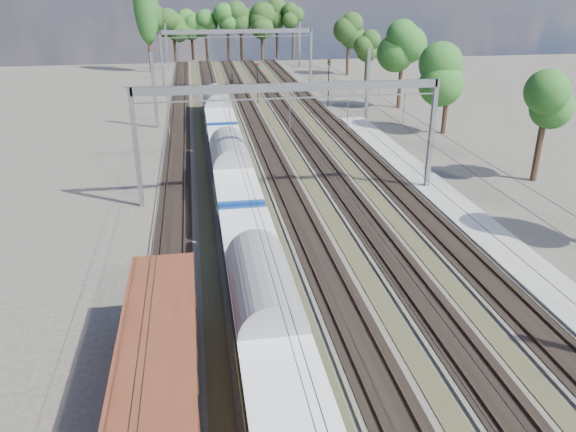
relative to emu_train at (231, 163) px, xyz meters
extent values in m
cube|color=#47423A|center=(-4.50, 13.57, -2.54)|extent=(3.00, 130.00, 0.15)
cube|color=black|center=(-4.50, 13.57, -2.44)|extent=(2.50, 130.00, 0.06)
cube|color=#473326|center=(-5.22, 13.57, -2.34)|extent=(0.08, 130.00, 0.14)
cube|color=#473326|center=(-3.78, 13.57, -2.34)|extent=(0.08, 130.00, 0.14)
cube|color=#47423A|center=(0.00, 13.57, -2.54)|extent=(3.00, 130.00, 0.15)
cube|color=black|center=(0.00, 13.57, -2.44)|extent=(2.50, 130.00, 0.06)
cube|color=#473326|center=(-0.72, 13.57, -2.34)|extent=(0.08, 130.00, 0.14)
cube|color=#473326|center=(0.72, 13.57, -2.34)|extent=(0.08, 130.00, 0.14)
cube|color=#47423A|center=(4.50, 13.57, -2.54)|extent=(3.00, 130.00, 0.15)
cube|color=black|center=(4.50, 13.57, -2.44)|extent=(2.50, 130.00, 0.06)
cube|color=#473326|center=(3.78, 13.57, -2.34)|extent=(0.08, 130.00, 0.14)
cube|color=#473326|center=(5.22, 13.57, -2.34)|extent=(0.08, 130.00, 0.14)
cube|color=#47423A|center=(9.00, 13.57, -2.54)|extent=(3.00, 130.00, 0.15)
cube|color=black|center=(9.00, 13.57, -2.44)|extent=(2.50, 130.00, 0.06)
cube|color=#473326|center=(8.28, 13.57, -2.34)|extent=(0.08, 130.00, 0.14)
cube|color=#473326|center=(9.72, 13.57, -2.34)|extent=(0.08, 130.00, 0.14)
cube|color=#47423A|center=(13.50, 13.57, -2.54)|extent=(3.00, 130.00, 0.15)
cube|color=black|center=(13.50, 13.57, -2.44)|extent=(2.50, 130.00, 0.06)
cube|color=#473326|center=(12.78, 13.57, -2.34)|extent=(0.08, 130.00, 0.14)
cube|color=#473326|center=(14.22, 13.57, -2.34)|extent=(0.08, 130.00, 0.14)
cube|color=#342F22|center=(-2.25, 13.57, -2.59)|extent=(1.10, 130.00, 0.05)
cube|color=#342F22|center=(2.25, 13.57, -2.59)|extent=(1.10, 130.00, 0.05)
cube|color=#342F22|center=(6.75, 13.57, -2.59)|extent=(1.10, 130.00, 0.05)
cube|color=#342F22|center=(11.25, 13.57, -2.59)|extent=(1.10, 130.00, 0.05)
cube|color=gray|center=(16.50, -11.43, -2.46)|extent=(3.00, 70.00, 0.30)
cube|color=gray|center=(-7.00, -1.43, 1.89)|extent=(0.35, 0.35, 9.00)
cube|color=gray|center=(16.00, -1.43, 1.89)|extent=(0.35, 0.35, 9.00)
cube|color=gray|center=(4.50, -1.43, 6.09)|extent=(23.00, 0.35, 0.60)
cube|color=gray|center=(-7.00, 46.57, 1.89)|extent=(0.35, 0.35, 9.00)
cube|color=gray|center=(16.00, 46.57, 1.89)|extent=(0.35, 0.35, 9.00)
cube|color=gray|center=(4.50, 46.57, 6.09)|extent=(23.00, 0.35, 0.60)
cube|color=gray|center=(-7.00, 23.57, 1.64)|extent=(0.35, 0.35, 8.50)
cube|color=gray|center=(-7.00, 68.57, 1.64)|extent=(0.35, 0.35, 8.50)
cube|color=gray|center=(18.30, 23.57, 1.64)|extent=(0.35, 0.35, 8.50)
cube|color=gray|center=(18.30, 68.57, 1.64)|extent=(0.35, 0.35, 8.50)
cylinder|color=black|center=(-4.50, 13.57, 2.89)|extent=(0.03, 130.00, 0.03)
cylinder|color=black|center=(-4.50, 13.57, 3.99)|extent=(0.03, 130.00, 0.03)
cylinder|color=black|center=(0.00, 13.57, 2.89)|extent=(0.03, 130.00, 0.03)
cylinder|color=black|center=(0.00, 13.57, 3.99)|extent=(0.03, 130.00, 0.03)
cylinder|color=black|center=(4.50, 13.57, 2.89)|extent=(0.03, 130.00, 0.03)
cylinder|color=black|center=(4.50, 13.57, 3.99)|extent=(0.03, 130.00, 0.03)
cylinder|color=black|center=(9.00, 13.57, 2.89)|extent=(0.03, 130.00, 0.03)
cylinder|color=black|center=(9.00, 13.57, 3.99)|extent=(0.03, 130.00, 0.03)
cylinder|color=black|center=(13.50, 13.57, 2.89)|extent=(0.03, 130.00, 0.03)
cylinder|color=black|center=(13.50, 13.57, 3.99)|extent=(0.03, 130.00, 0.03)
cylinder|color=black|center=(-8.70, 79.71, 0.68)|extent=(0.56, 0.56, 6.57)
sphere|color=#173914|center=(-8.70, 79.71, 5.93)|extent=(4.50, 4.50, 4.50)
cylinder|color=black|center=(-5.94, 82.46, 0.80)|extent=(0.56, 0.56, 6.83)
sphere|color=#173914|center=(-5.94, 82.46, 6.27)|extent=(4.98, 4.98, 4.98)
cylinder|color=black|center=(-2.32, 80.00, 0.59)|extent=(0.56, 0.56, 6.41)
sphere|color=#173914|center=(-2.32, 80.00, 5.72)|extent=(4.01, 4.01, 4.01)
cylinder|color=black|center=(1.52, 80.86, 0.65)|extent=(0.56, 0.56, 6.53)
sphere|color=#173914|center=(1.52, 80.86, 5.87)|extent=(4.72, 4.72, 4.72)
cylinder|color=black|center=(4.12, 80.82, 0.39)|extent=(0.56, 0.56, 6.00)
sphere|color=#173914|center=(4.12, 80.82, 5.18)|extent=(5.36, 5.36, 5.36)
cylinder|color=black|center=(8.30, 80.33, 0.70)|extent=(0.56, 0.56, 6.62)
sphere|color=#173914|center=(8.30, 80.33, 6.00)|extent=(4.96, 4.96, 4.96)
cylinder|color=black|center=(12.83, 78.79, 0.16)|extent=(0.56, 0.56, 5.55)
sphere|color=#173914|center=(12.83, 78.79, 4.60)|extent=(4.94, 4.94, 4.94)
cylinder|color=black|center=(15.77, 82.52, 0.17)|extent=(0.56, 0.56, 5.55)
sphere|color=#173914|center=(15.77, 82.52, 4.61)|extent=(4.44, 4.44, 4.44)
cylinder|color=black|center=(19.82, 80.45, 0.16)|extent=(0.56, 0.56, 5.54)
sphere|color=#173914|center=(19.82, 80.45, 4.59)|extent=(4.29, 4.29, 4.29)
cylinder|color=black|center=(25.27, 2.09, 0.03)|extent=(0.56, 0.56, 5.28)
sphere|color=#173914|center=(25.27, 2.09, 4.26)|extent=(4.11, 4.11, 4.11)
cylinder|color=black|center=(24.19, 13.26, 0.52)|extent=(0.56, 0.56, 6.27)
sphere|color=#173914|center=(24.19, 13.26, 5.54)|extent=(3.38, 3.38, 3.38)
cylinder|color=black|center=(24.14, 29.55, 0.81)|extent=(0.56, 0.56, 6.85)
sphere|color=#173914|center=(24.14, 29.55, 6.29)|extent=(4.69, 4.69, 4.69)
cylinder|color=black|center=(24.96, 41.82, 0.54)|extent=(0.56, 0.56, 6.30)
sphere|color=#173914|center=(24.96, 41.82, 5.58)|extent=(4.64, 4.64, 4.64)
cylinder|color=black|center=(24.58, 57.35, 0.60)|extent=(0.56, 0.56, 6.41)
sphere|color=#173914|center=(24.58, 57.35, 5.73)|extent=(3.50, 3.50, 3.50)
cylinder|color=black|center=(-10.00, 66.57, 5.39)|extent=(0.70, 0.70, 16.00)
ellipsoid|color=#1F511B|center=(-10.00, 66.57, 9.39)|extent=(4.40, 4.40, 14.08)
cube|color=black|center=(0.00, -13.63, -2.04)|extent=(2.08, 3.12, 0.83)
cube|color=navy|center=(0.00, -20.90, -0.48)|extent=(2.91, 20.78, 1.97)
cube|color=silver|center=(0.00, -20.90, 0.04)|extent=(2.99, 19.95, 0.99)
cube|color=black|center=(1.50, -20.90, 0.04)|extent=(0.04, 17.66, 0.73)
cube|color=#FFFE0D|center=(0.00, -25.47, -1.00)|extent=(3.01, 5.82, 0.73)
cylinder|color=gray|center=(0.00, -20.90, 0.51)|extent=(2.95, 20.78, 2.95)
cube|color=black|center=(0.00, -6.79, -2.04)|extent=(2.08, 3.12, 0.83)
cube|color=black|center=(0.00, 7.75, -2.04)|extent=(2.08, 3.12, 0.83)
cube|color=navy|center=(0.00, 0.48, -0.48)|extent=(2.91, 20.78, 1.97)
cube|color=silver|center=(0.00, 0.48, 0.04)|extent=(2.99, 19.95, 0.99)
cube|color=black|center=(1.50, 0.48, 0.04)|extent=(0.04, 17.66, 0.73)
cube|color=#FFFE0D|center=(0.00, -4.09, -1.00)|extent=(3.01, 5.82, 0.73)
cylinder|color=gray|center=(0.00, 0.48, 0.51)|extent=(2.95, 20.78, 2.95)
cube|color=black|center=(0.00, 14.58, -2.04)|extent=(2.08, 3.12, 0.83)
cube|color=black|center=(0.00, 29.13, -2.04)|extent=(2.08, 3.12, 0.83)
cube|color=navy|center=(0.00, 21.85, -0.48)|extent=(2.91, 20.78, 1.97)
cube|color=silver|center=(0.00, 21.85, 0.04)|extent=(2.99, 19.95, 0.99)
cube|color=black|center=(1.50, 21.85, 0.04)|extent=(0.04, 17.66, 0.73)
cube|color=#FFFE0D|center=(0.00, 17.28, -1.00)|extent=(3.01, 5.82, 0.73)
cylinder|color=gray|center=(0.00, 21.85, 0.51)|extent=(2.95, 20.78, 2.95)
cube|color=black|center=(-4.50, -19.89, -2.11)|extent=(2.01, 2.62, 0.70)
cube|color=black|center=(-4.50, -24.82, -1.65)|extent=(2.72, 14.10, 0.20)
cube|color=#4F2315|center=(-4.50, -24.82, -0.24)|extent=(2.72, 14.10, 2.62)
cube|color=#4F2315|center=(-4.50, -24.82, 1.11)|extent=(2.92, 14.10, 0.12)
imported|color=black|center=(3.88, 51.33, -1.80)|extent=(0.51, 0.66, 1.62)
cylinder|color=black|center=(6.23, 35.36, -0.24)|extent=(0.13, 0.13, 4.75)
cube|color=black|center=(6.23, 35.36, 2.47)|extent=(0.37, 0.29, 0.66)
sphere|color=red|center=(6.23, 35.23, 2.66)|extent=(0.15, 0.15, 0.15)
sphere|color=#0C9919|center=(6.23, 35.23, 2.33)|extent=(0.15, 0.15, 0.15)
cylinder|color=black|center=(15.39, 31.57, 0.14)|extent=(0.15, 0.15, 5.51)
cube|color=black|center=(15.39, 31.57, 3.28)|extent=(0.45, 0.36, 0.77)
sphere|color=red|center=(15.39, 31.43, 3.50)|extent=(0.18, 0.18, 0.18)
sphere|color=#0C9919|center=(15.39, 31.43, 3.12)|extent=(0.18, 0.18, 0.18)
camera|label=1|loc=(-2.51, -42.72, 13.53)|focal=35.00mm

